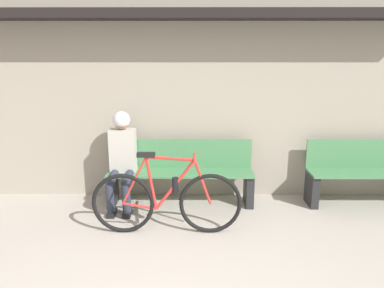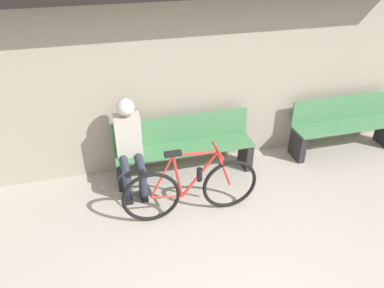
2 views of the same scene
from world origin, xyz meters
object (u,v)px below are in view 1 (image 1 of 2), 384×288
object	(u,v)px
park_bench_near	(181,173)
park_bench_far	(370,175)
person_seated	(122,153)
bicycle	(167,201)

from	to	relation	value
park_bench_near	park_bench_far	xyz separation A→B (m)	(2.58, -0.00, -0.01)
person_seated	bicycle	bearing A→B (deg)	-50.37
park_bench_near	person_seated	xyz separation A→B (m)	(-0.77, -0.11, 0.31)
bicycle	park_bench_far	distance (m)	2.85
park_bench_near	park_bench_far	distance (m)	2.58
park_bench_near	bicycle	bearing A→B (deg)	-98.08
park_bench_far	person_seated	bearing A→B (deg)	-178.10
bicycle	park_bench_far	size ratio (longest dim) A/B	1.01
bicycle	person_seated	xyz separation A→B (m)	(-0.64, 0.78, 0.35)
park_bench_near	park_bench_far	size ratio (longest dim) A/B	1.16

